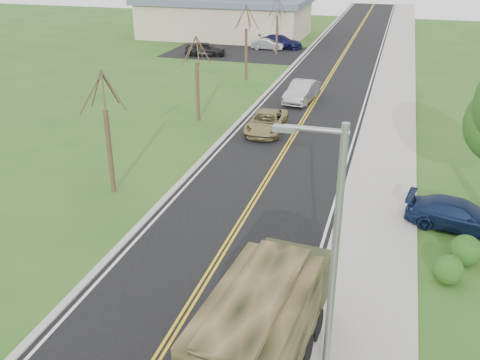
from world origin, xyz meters
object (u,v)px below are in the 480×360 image
at_px(pickup_navy, 459,215).
at_px(sedan_silver, 302,92).
at_px(suv_champagne, 267,122).
at_px(military_truck, 264,322).

bearing_deg(pickup_navy, sedan_silver, 38.98).
relative_size(sedan_silver, pickup_navy, 1.07).
height_order(suv_champagne, pickup_navy, suv_champagne).
bearing_deg(military_truck, sedan_silver, 103.33).
height_order(military_truck, sedan_silver, military_truck).
relative_size(suv_champagne, pickup_navy, 1.08).
relative_size(military_truck, suv_champagne, 1.41).
bearing_deg(sedan_silver, suv_champagne, -89.43).
xyz_separation_m(suv_champagne, sedan_silver, (0.87, 7.68, 0.11)).
distance_m(military_truck, sedan_silver, 28.73).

